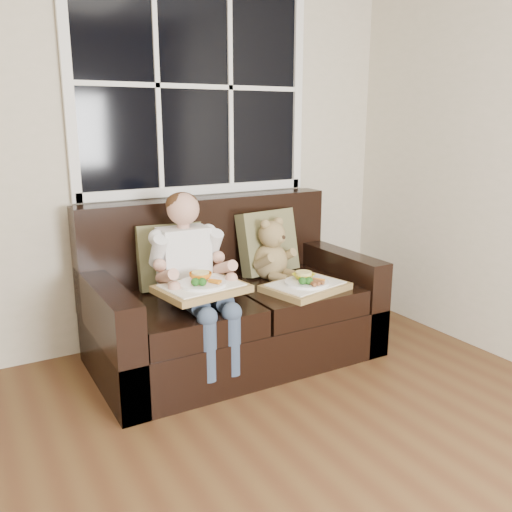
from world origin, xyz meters
TOP-DOWN VIEW (x-y plane):
  - room_walls at (0.00, 0.00)m, footprint 4.52×5.02m
  - window_back at (0.80, 2.48)m, footprint 1.62×0.04m
  - loveseat at (0.80, 2.02)m, footprint 1.70×0.92m
  - pillow_left at (0.48, 2.17)m, footprint 0.41×0.22m
  - pillow_right at (1.17, 2.17)m, footprint 0.44×0.24m
  - child at (0.50, 1.89)m, footprint 0.41×0.60m
  - teddy_bear at (1.12, 2.04)m, footprint 0.28×0.33m
  - tray_left at (0.48, 1.72)m, footprint 0.50×0.41m
  - tray_right at (1.16, 1.71)m, footprint 0.53×0.45m

SIDE VIEW (x-z plane):
  - loveseat at x=0.80m, z-range -0.17..0.79m
  - tray_right at x=1.16m, z-range 0.43..0.54m
  - tray_left at x=0.48m, z-range 0.53..0.63m
  - teddy_bear at x=1.12m, z-range 0.41..0.82m
  - pillow_left at x=0.48m, z-range 0.44..0.85m
  - pillow_right at x=1.17m, z-range 0.44..0.87m
  - child at x=0.50m, z-range 0.19..1.12m
  - room_walls at x=0.00m, z-range 0.24..2.95m
  - window_back at x=0.80m, z-range 0.96..2.33m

